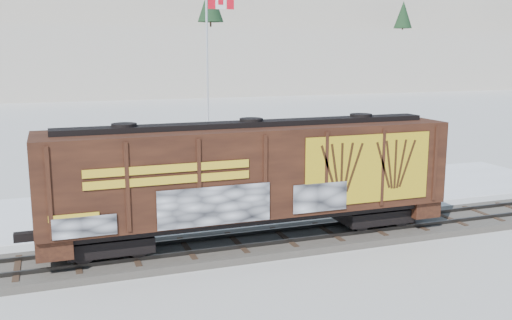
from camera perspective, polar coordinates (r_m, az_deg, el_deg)
name	(u,v)px	position (r m, az deg, el deg)	size (l,w,h in m)	color
ground	(284,243)	(23.38, 2.79, -8.34)	(500.00, 500.00, 0.00)	white
rail_track	(284,240)	(23.33, 2.80, -8.00)	(50.00, 3.40, 0.43)	#59544C
parking_strip	(229,199)	(30.14, -2.72, -3.95)	(40.00, 8.00, 0.03)	white
hillside	(79,27)	(160.54, -17.29, 12.58)	(360.00, 110.00, 93.00)	white
hopper_railcar	(251,174)	(22.09, -0.46, -1.42)	(15.89, 3.06, 4.62)	black
flagpole	(210,104)	(37.75, -4.67, 5.57)	(2.30, 0.90, 11.58)	silver
car_silver	(103,198)	(28.46, -15.09, -3.68)	(1.68, 4.18, 1.42)	#B9BDC1
car_white	(278,185)	(29.67, 2.24, -2.50)	(1.76, 5.04, 1.66)	silver
car_dark	(305,181)	(31.36, 4.96, -2.09)	(1.91, 4.70, 1.36)	black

